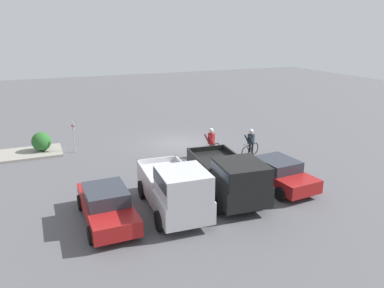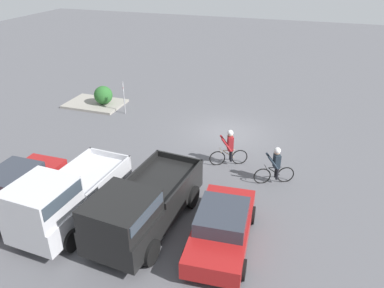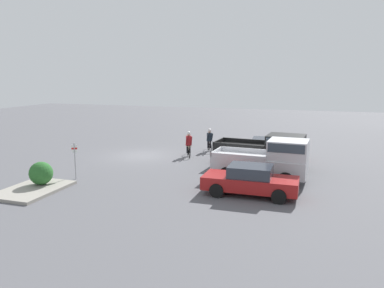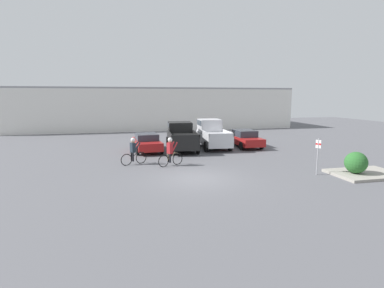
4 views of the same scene
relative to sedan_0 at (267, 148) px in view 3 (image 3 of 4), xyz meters
name	(u,v)px [view 3 (image 3 of 4)]	position (x,y,z in m)	size (l,w,h in m)	color
ground_plane	(141,156)	(1.93, -8.68, -0.72)	(80.00, 80.00, 0.00)	#56565B
sedan_0	(267,148)	(0.00, 0.00, 0.00)	(2.26, 4.44, 1.41)	maroon
pickup_truck_0	(267,150)	(2.84, 0.33, 0.42)	(2.67, 5.54, 2.15)	black
pickup_truck_1	(269,160)	(5.63, 0.81, 0.47)	(2.43, 5.12, 2.32)	silver
sedan_1	(250,180)	(8.40, 0.28, 0.02)	(1.97, 4.50, 1.45)	maroon
cyclist_0	(189,143)	(1.03, -5.34, 0.21)	(1.68, 0.82, 1.81)	black
cyclist_1	(209,139)	(-1.21, -4.44, 0.18)	(1.66, 0.81, 1.75)	black
fire_lane_sign	(75,157)	(8.62, -9.38, 0.53)	(0.16, 0.28, 2.05)	#9E9EA3
curb_island	(33,190)	(11.20, -10.07, -0.64)	(3.64, 2.55, 0.15)	gray
shrub	(41,173)	(10.52, -10.09, 0.03)	(1.19, 1.19, 1.19)	#286028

